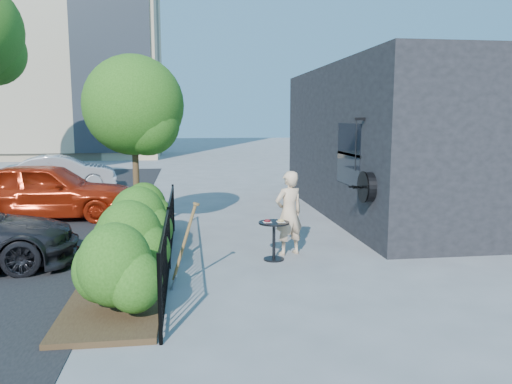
{
  "coord_description": "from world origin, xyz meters",
  "views": [
    {
      "loc": [
        -1.16,
        -8.58,
        2.6
      ],
      "look_at": [
        0.15,
        0.87,
        1.2
      ],
      "focal_mm": 35.0,
      "sensor_mm": 36.0,
      "label": 1
    }
  ],
  "objects": [
    {
      "name": "ground",
      "position": [
        0.0,
        0.0,
        0.0
      ],
      "size": [
        120.0,
        120.0,
        0.0
      ],
      "primitive_type": "plane",
      "color": "gray",
      "rests_on": "ground"
    },
    {
      "name": "shop_building",
      "position": [
        5.5,
        4.5,
        2.0
      ],
      "size": [
        6.22,
        9.0,
        4.0
      ],
      "color": "black",
      "rests_on": "ground"
    },
    {
      "name": "fence",
      "position": [
        -1.5,
        0.0,
        0.56
      ],
      "size": [
        0.05,
        6.05,
        1.1
      ],
      "color": "black",
      "rests_on": "ground"
    },
    {
      "name": "planting_bed",
      "position": [
        -2.2,
        0.0,
        0.04
      ],
      "size": [
        1.3,
        6.0,
        0.08
      ],
      "primitive_type": "cube",
      "color": "#382616",
      "rests_on": "ground"
    },
    {
      "name": "shrubs",
      "position": [
        -2.1,
        0.1,
        0.7
      ],
      "size": [
        1.1,
        5.6,
        1.24
      ],
      "color": "#214F12",
      "rests_on": "ground"
    },
    {
      "name": "patio_tree",
      "position": [
        -2.24,
        2.76,
        2.76
      ],
      "size": [
        2.2,
        2.2,
        3.94
      ],
      "color": "#3F2B19",
      "rests_on": "ground"
    },
    {
      "name": "cafe_table",
      "position": [
        0.41,
        0.29,
        0.5
      ],
      "size": [
        0.57,
        0.57,
        0.77
      ],
      "rotation": [
        0.0,
        0.0,
        0.09
      ],
      "color": "black",
      "rests_on": "ground"
    },
    {
      "name": "woman",
      "position": [
        0.76,
        0.63,
        0.81
      ],
      "size": [
        0.69,
        0.57,
        1.63
      ],
      "primitive_type": "imported",
      "rotation": [
        0.0,
        0.0,
        3.5
      ],
      "color": "#DDB68F",
      "rests_on": "ground"
    },
    {
      "name": "shovel",
      "position": [
        -1.26,
        -1.06,
        0.6
      ],
      "size": [
        0.47,
        0.18,
        1.38
      ],
      "color": "brown",
      "rests_on": "ground"
    },
    {
      "name": "car_red",
      "position": [
        -4.81,
        4.93,
        0.75
      ],
      "size": [
        4.47,
        1.96,
        1.5
      ],
      "primitive_type": "imported",
      "rotation": [
        0.0,
        0.0,
        1.53
      ],
      "color": "#AA260E",
      "rests_on": "ground"
    },
    {
      "name": "car_silver",
      "position": [
        -5.77,
        10.68,
        0.63
      ],
      "size": [
        4.01,
        1.96,
        1.27
      ],
      "primitive_type": "imported",
      "rotation": [
        0.0,
        0.0,
        1.74
      ],
      "color": "#ADADB2",
      "rests_on": "ground"
    }
  ]
}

